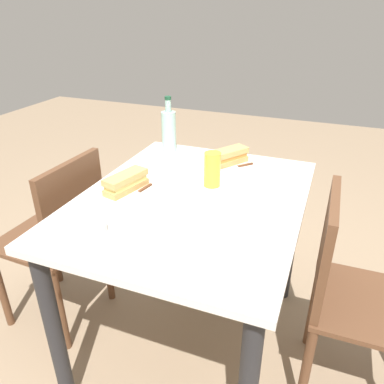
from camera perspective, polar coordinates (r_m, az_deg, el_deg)
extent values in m
plane|color=#8C755B|center=(1.94, 0.00, -21.37)|extent=(8.00, 8.00, 0.00)
cube|color=silver|center=(1.46, 0.00, -1.22)|extent=(1.05, 0.84, 0.03)
cylinder|color=#262628|center=(2.15, -4.44, -3.19)|extent=(0.06, 0.06, 0.74)
cylinder|color=#262628|center=(1.54, -20.22, -19.40)|extent=(0.06, 0.06, 0.74)
cylinder|color=#262628|center=(1.99, 14.79, -6.88)|extent=(0.06, 0.06, 0.74)
cube|color=brown|center=(1.57, 25.41, -15.25)|extent=(0.40, 0.40, 0.02)
cube|color=brown|center=(1.43, 19.72, -7.92)|extent=(0.38, 0.03, 0.40)
cylinder|color=brown|center=(1.59, 16.86, -24.84)|extent=(0.04, 0.04, 0.45)
cylinder|color=brown|center=(1.84, 17.98, -16.27)|extent=(0.04, 0.04, 0.45)
cube|color=brown|center=(1.90, -20.98, -6.44)|extent=(0.42, 0.42, 0.02)
cube|color=brown|center=(1.68, -17.55, -2.04)|extent=(0.38, 0.05, 0.40)
cylinder|color=brown|center=(2.24, -20.29, -8.05)|extent=(0.04, 0.04, 0.45)
cylinder|color=brown|center=(2.06, -27.07, -13.00)|extent=(0.04, 0.04, 0.45)
cylinder|color=brown|center=(2.04, -12.69, -10.72)|extent=(0.04, 0.04, 0.45)
cylinder|color=brown|center=(1.84, -19.37, -16.73)|extent=(0.04, 0.04, 0.45)
cylinder|color=silver|center=(1.50, -9.92, 0.07)|extent=(0.25, 0.25, 0.01)
cube|color=tan|center=(1.49, -9.98, 0.75)|extent=(0.20, 0.11, 0.02)
cube|color=#DBC66B|center=(1.48, -10.05, 1.50)|extent=(0.18, 0.10, 0.02)
cube|color=tan|center=(1.47, -10.11, 2.25)|extent=(0.20, 0.11, 0.02)
cube|color=silver|center=(1.43, -9.37, -0.81)|extent=(0.10, 0.03, 0.00)
cube|color=#59331E|center=(1.49, -7.15, 0.63)|extent=(0.08, 0.02, 0.01)
cylinder|color=silver|center=(1.73, 5.41, 4.09)|extent=(0.25, 0.25, 0.01)
cube|color=tan|center=(1.72, 5.44, 4.70)|extent=(0.20, 0.16, 0.02)
cube|color=#CC8438|center=(1.71, 5.47, 5.37)|extent=(0.18, 0.15, 0.02)
cube|color=tan|center=(1.70, 5.50, 6.04)|extent=(0.20, 0.16, 0.02)
cube|color=silver|center=(1.66, 5.52, 3.54)|extent=(0.08, 0.08, 0.00)
cube|color=#59331E|center=(1.71, 8.12, 4.11)|extent=(0.07, 0.06, 0.01)
cylinder|color=#99C6B7|center=(1.88, -3.55, 9.12)|extent=(0.07, 0.07, 0.20)
cylinder|color=#99C6B7|center=(1.84, -3.67, 12.98)|extent=(0.03, 0.03, 0.06)
cylinder|color=#19472D|center=(1.84, -3.70, 14.11)|extent=(0.03, 0.03, 0.02)
cylinder|color=gold|center=(1.52, 3.10, 3.45)|extent=(0.07, 0.07, 0.14)
cylinder|color=silver|center=(1.27, -14.68, -5.26)|extent=(0.08, 0.08, 0.03)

